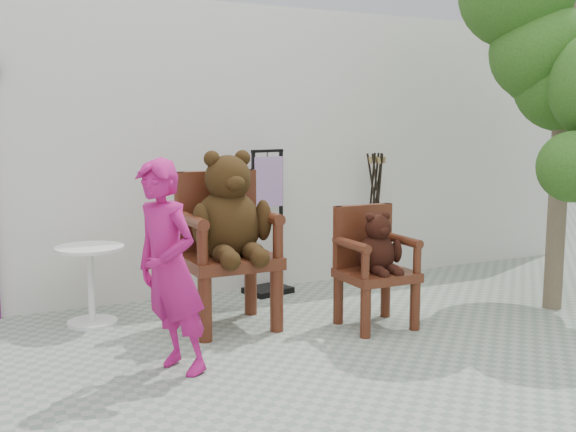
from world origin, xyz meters
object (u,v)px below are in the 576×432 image
object	(u,v)px
chair_small	(374,256)
tree	(568,60)
person	(170,269)
stool_bucket	(375,225)
chair_big	(227,226)
display_stand	(268,239)
cafe_table	(91,276)

from	to	relation	value
chair_small	tree	bearing A→B (deg)	-5.74
person	stool_bucket	world-z (taller)	person
chair_big	tree	xyz separation A→B (m)	(3.17, -0.74, 1.48)
chair_big	display_stand	size ratio (longest dim) A/B	1.03
chair_big	cafe_table	size ratio (longest dim) A/B	2.21
chair_small	cafe_table	size ratio (longest dim) A/B	1.50
cafe_table	stool_bucket	size ratio (longest dim) A/B	0.48
person	tree	bearing A→B (deg)	68.19
person	display_stand	world-z (taller)	person
chair_small	tree	distance (m)	2.67
chair_big	person	bearing A→B (deg)	-130.04
chair_big	display_stand	bearing A→B (deg)	48.98
cafe_table	chair_big	bearing A→B (deg)	-28.54
person	chair_big	bearing A→B (deg)	115.50
chair_small	tree	world-z (taller)	tree
chair_small	chair_big	bearing A→B (deg)	155.25
chair_small	cafe_table	xyz separation A→B (m)	(-2.25, 1.12, -0.18)
chair_big	tree	bearing A→B (deg)	-13.13
person	stool_bucket	xyz separation A→B (m)	(2.89, 1.84, -0.13)
cafe_table	display_stand	world-z (taller)	display_stand
display_stand	tree	size ratio (longest dim) A/B	0.43
display_stand	tree	distance (m)	3.40
chair_big	cafe_table	bearing A→B (deg)	151.46
cafe_table	tree	bearing A→B (deg)	-17.33
chair_small	stool_bucket	xyz separation A→B (m)	(0.95, 1.45, 0.02)
chair_small	display_stand	distance (m)	1.50
display_stand	person	bearing A→B (deg)	-144.04
cafe_table	display_stand	bearing A→B (deg)	9.81
tree	stool_bucket	bearing A→B (deg)	122.60
person	display_stand	size ratio (longest dim) A/B	1.02
chair_big	stool_bucket	world-z (taller)	chair_big
chair_small	person	world-z (taller)	person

